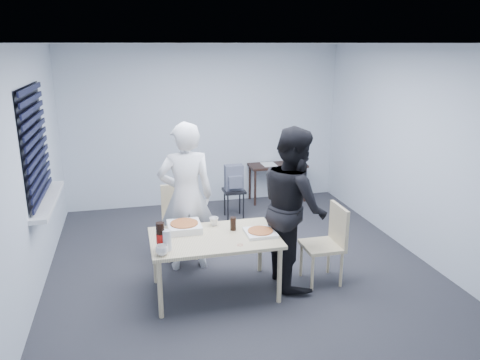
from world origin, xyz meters
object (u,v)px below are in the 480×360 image
object	(u,v)px
person_white	(186,197)
backpack	(234,178)
chair_far	(179,215)
mug_b	(214,221)
person_black	(294,207)
soda_bottle	(161,237)
dining_table	(214,242)
side_table	(278,169)
chair_right	(329,239)
mug_a	(162,250)
stool	(234,197)

from	to	relation	value
person_white	backpack	size ratio (longest dim) A/B	4.56
chair_far	person_white	distance (m)	0.56
backpack	mug_b	world-z (taller)	backpack
person_black	soda_bottle	xyz separation A→B (m)	(-1.47, -0.26, -0.10)
chair_far	person_black	world-z (taller)	person_black
dining_table	side_table	world-z (taller)	dining_table
chair_right	side_table	xyz separation A→B (m)	(0.32, 2.85, 0.05)
person_black	mug_a	xyz separation A→B (m)	(-1.47, -0.39, -0.19)
chair_far	person_black	distance (m)	1.59
backpack	soda_bottle	size ratio (longest dim) A/B	1.39
dining_table	mug_b	world-z (taller)	mug_b
dining_table	side_table	bearing A→B (deg)	60.05
backpack	mug_a	size ratio (longest dim) A/B	3.16
person_black	chair_right	bearing A→B (deg)	-105.42
dining_table	backpack	xyz separation A→B (m)	(0.71, 2.16, 0.05)
chair_far	backpack	bearing A→B (deg)	47.94
stool	soda_bottle	xyz separation A→B (m)	(-1.28, -2.37, 0.45)
chair_right	mug_b	bearing A→B (deg)	164.06
side_table	mug_b	distance (m)	2.95
person_black	soda_bottle	bearing A→B (deg)	100.04
mug_a	mug_b	distance (m)	0.89
chair_right	person_white	size ratio (longest dim) A/B	0.50
dining_table	stool	bearing A→B (deg)	71.90
chair_right	mug_a	xyz separation A→B (m)	(-1.86, -0.28, 0.19)
person_white	backpack	distance (m)	1.76
person_white	mug_b	distance (m)	0.48
mug_b	chair_right	bearing A→B (deg)	-15.94
chair_far	backpack	size ratio (longest dim) A/B	2.29
chair_far	backpack	world-z (taller)	chair_far
person_black	side_table	bearing A→B (deg)	-14.68
chair_far	mug_a	world-z (taller)	chair_far
person_black	dining_table	bearing A→B (deg)	94.20
dining_table	mug_b	bearing A→B (deg)	79.99
chair_far	mug_a	size ratio (longest dim) A/B	7.24
chair_far	mug_a	distance (m)	1.47
side_table	dining_table	bearing A→B (deg)	-119.95
person_black	stool	bearing A→B (deg)	5.12
side_table	mug_a	bearing A→B (deg)	-124.92
backpack	person_white	bearing A→B (deg)	-144.67
chair_far	mug_b	size ratio (longest dim) A/B	8.90
chair_far	backpack	distance (m)	1.44
chair_right	side_table	bearing A→B (deg)	83.50
chair_right	stool	world-z (taller)	chair_right
backpack	dining_table	bearing A→B (deg)	-131.30
mug_b	side_table	bearing A→B (deg)	57.95
dining_table	side_table	size ratio (longest dim) A/B	1.39
dining_table	person_white	world-z (taller)	person_white
mug_a	soda_bottle	xyz separation A→B (m)	(0.00, 0.13, 0.09)
backpack	mug_b	distance (m)	1.96
person_black	mug_b	distance (m)	0.90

